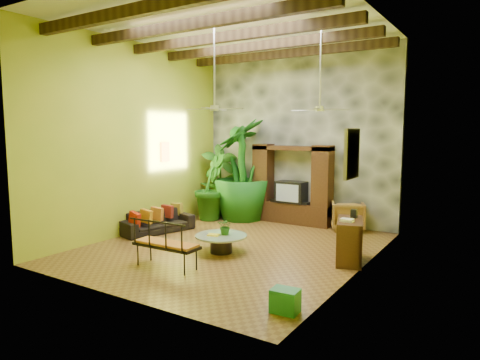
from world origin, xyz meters
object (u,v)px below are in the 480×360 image
Objects in this scene: entertainment_center at (291,190)px; tall_plant_a at (221,180)px; iron_bench at (164,242)px; green_bin at (285,301)px; tall_plant_b at (210,186)px; ceiling_fan_front at (215,99)px; wicker_armchair at (347,216)px; coffee_table at (221,241)px; ceiling_fan_back at (320,100)px; sofa at (157,222)px; tall_plant_c at (242,170)px; side_console at (349,241)px.

tall_plant_a is (-2.35, -0.24, 0.17)m from entertainment_center.
iron_bench reaches higher than green_bin.
tall_plant_a is at bearing 111.44° from iron_bench.
tall_plant_b is (-2.32, -0.85, 0.05)m from entertainment_center.
wicker_armchair is (1.90, 3.53, -3.01)m from ceiling_fan_front.
tall_plant_b is 3.72m from coffee_table.
coffee_table is at bearing -89.56° from entertainment_center.
sofa is (-4.12, -1.04, -3.12)m from ceiling_fan_back.
sofa is 3.08m from tall_plant_c.
iron_bench is at bearing -101.49° from coffee_table.
side_console is (2.85, 0.78, -2.96)m from ceiling_fan_front.
tall_plant_c is 4.90m from side_console.
wicker_armchair is 0.43× the size of tall_plant_b.
coffee_table is (-1.57, -1.70, -3.15)m from ceiling_fan_back.
coffee_table is at bearing -65.21° from tall_plant_c.
tall_plant_c is 6.89m from green_bin.
ceiling_fan_back is at bearing -60.48° from sofa.
wicker_armchair is at bearing 67.60° from iron_bench.
sofa is at bearing 11.56° from wicker_armchair.
tall_plant_c is (1.03, 2.63, 1.23)m from sofa.
tall_plant_b is (-2.12, 2.69, -2.39)m from ceiling_fan_front.
ceiling_fan_front is at bearing -88.20° from sofa.
entertainment_center reaches higher than sofa.
green_bin is at bearing -11.98° from iron_bench.
sofa is 0.86× the size of tall_plant_a.
tall_plant_a reaches higher than side_console.
tall_plant_a reaches higher than sofa.
ceiling_fan_back is at bearing 124.87° from side_console.
ceiling_fan_back is 4.55× the size of green_bin.
ceiling_fan_front is 1.32× the size of iron_bench.
entertainment_center is at bearing 86.76° from ceiling_fan_front.
entertainment_center is 1.29× the size of ceiling_fan_front.
sofa is (-2.52, -2.98, -0.68)m from entertainment_center.
wicker_armchair reaches higher than coffee_table.
green_bin is at bearing -65.15° from entertainment_center.
coffee_table is 2.77m from side_console.
tall_plant_b is at bearing -11.82° from wicker_armchair.
entertainment_center is 1.70× the size of iron_bench.
tall_plant_c reaches higher than iron_bench.
side_console is 2.70× the size of green_bin.
wicker_armchair is at bearing 65.30° from coffee_table.
tall_plant_c is at bearing 102.71° from iron_bench.
ceiling_fan_back is 3.25m from side_console.
tall_plant_c is at bearing -7.46° from tall_plant_a.
tall_plant_c reaches higher than green_bin.
entertainment_center reaches higher than tall_plant_a.
side_console is at bearing -20.95° from tall_plant_b.
side_console is (5.00, -2.51, -0.70)m from tall_plant_a.
tall_plant_c is (-3.09, 1.58, -1.88)m from ceiling_fan_back.
side_console is (0.95, -2.74, 0.05)m from wicker_armchair.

